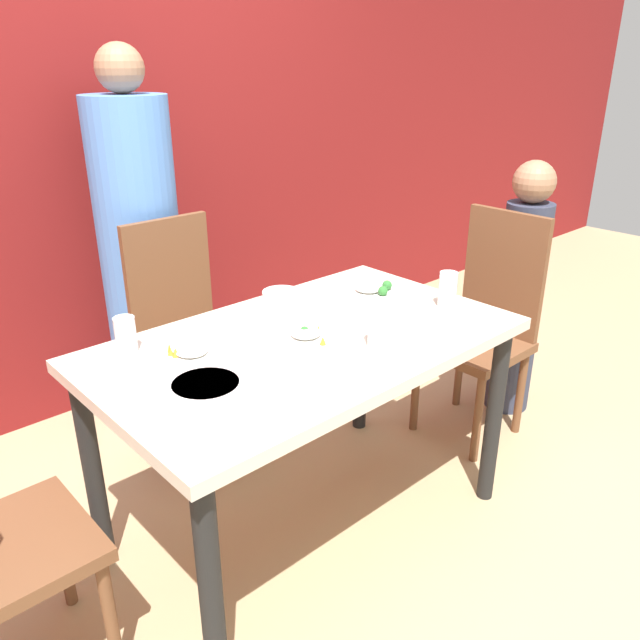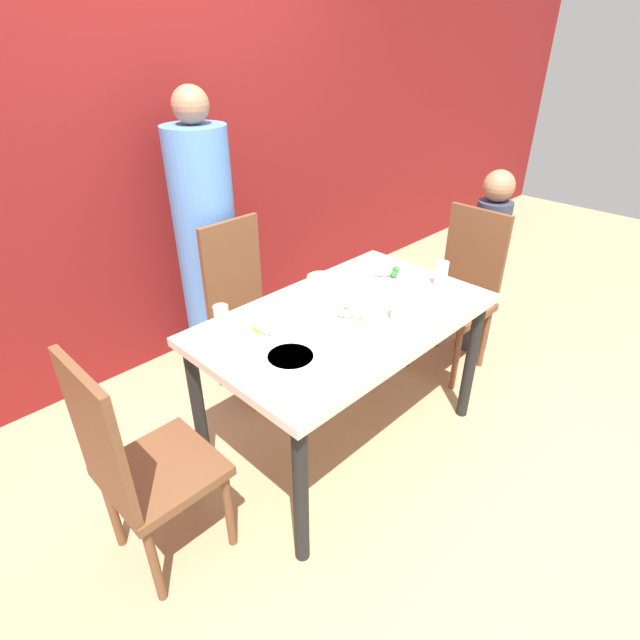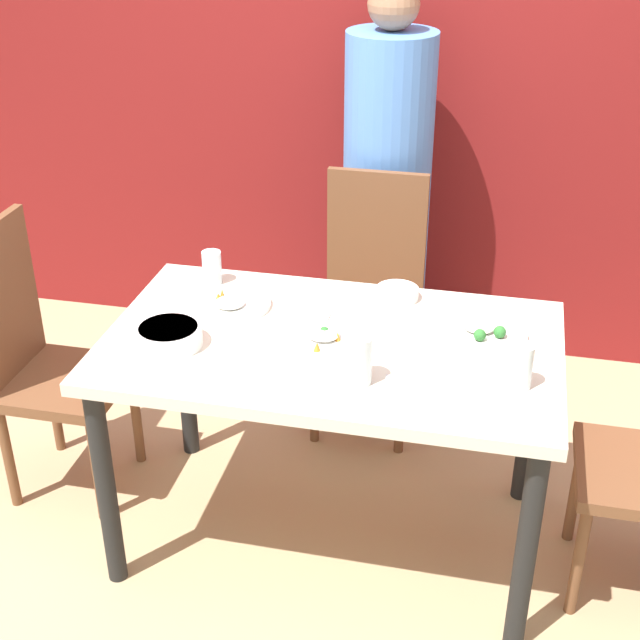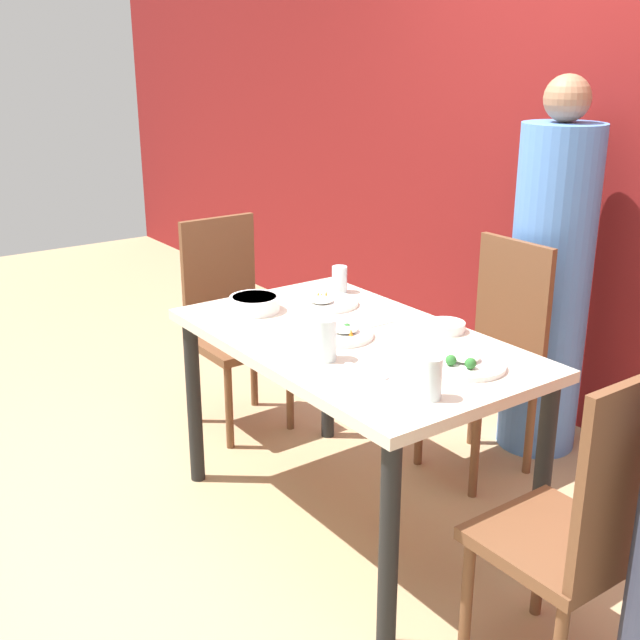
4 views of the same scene
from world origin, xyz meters
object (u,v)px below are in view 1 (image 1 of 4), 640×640
object	(u,v)px
chair_adult_spot	(187,335)
chair_child_spot	(485,322)
person_adult	(142,262)
plate_rice_adult	(307,341)
person_child	(519,295)
glass_water_tall	(126,335)
bowl_curry	(206,392)

from	to	relation	value
chair_adult_spot	chair_child_spot	bearing A→B (deg)	-36.38
chair_child_spot	person_adult	xyz separation A→B (m)	(-1.03, 1.10, 0.24)
person_adult	plate_rice_adult	bearing A→B (deg)	-91.29
plate_rice_adult	person_child	bearing A→B (deg)	1.26
chair_child_spot	person_adult	world-z (taller)	person_adult
person_adult	person_child	bearing A→B (deg)	-40.20
person_child	glass_water_tall	world-z (taller)	person_child
bowl_curry	plate_rice_adult	xyz separation A→B (m)	(0.43, 0.09, -0.02)
person_adult	glass_water_tall	distance (m)	0.92
chair_adult_spot	glass_water_tall	distance (m)	0.72
plate_rice_adult	chair_adult_spot	bearing A→B (deg)	88.16
person_child	bowl_curry	world-z (taller)	person_child
person_adult	plate_rice_adult	size ratio (longest dim) A/B	6.35
chair_adult_spot	chair_child_spot	size ratio (longest dim) A/B	1.00
chair_adult_spot	plate_rice_adult	bearing A→B (deg)	-91.84
chair_adult_spot	plate_rice_adult	world-z (taller)	chair_adult_spot
chair_adult_spot	person_child	size ratio (longest dim) A/B	0.84
person_child	glass_water_tall	distance (m)	1.80
chair_child_spot	bowl_curry	bearing A→B (deg)	-85.32
chair_child_spot	person_child	xyz separation A→B (m)	(0.27, 0.00, 0.06)
chair_adult_spot	plate_rice_adult	distance (m)	0.83
bowl_curry	person_child	bearing A→B (deg)	3.97
chair_child_spot	person_child	size ratio (longest dim) A/B	0.84
person_child	chair_child_spot	bearing A→B (deg)	180.00
chair_adult_spot	chair_child_spot	world-z (taller)	same
person_child	plate_rice_adult	bearing A→B (deg)	-178.74
person_adult	chair_adult_spot	bearing A→B (deg)	-90.00
bowl_curry	plate_rice_adult	world-z (taller)	bowl_curry
person_child	plate_rice_adult	xyz separation A→B (m)	(-1.32, -0.03, 0.19)
plate_rice_adult	person_adult	bearing A→B (deg)	88.71
person_adult	person_child	distance (m)	1.71
chair_child_spot	glass_water_tall	xyz separation A→B (m)	(-1.50, 0.30, 0.29)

